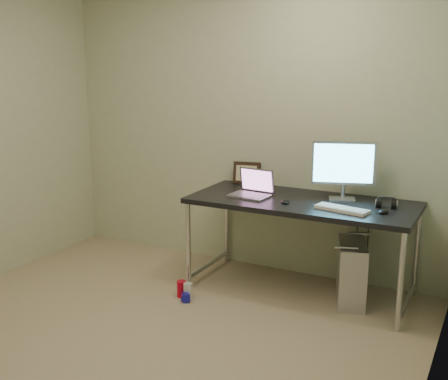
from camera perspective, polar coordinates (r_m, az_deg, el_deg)
floor at (r=3.80m, az=-9.51°, el=-15.57°), size 3.50×3.50×0.00m
wall_back at (r=4.87m, az=2.34°, el=6.53°), size 3.50×0.02×2.50m
wall_right at (r=2.71m, az=20.54°, el=0.32°), size 0.02×3.50×2.50m
desk at (r=4.39m, az=7.92°, el=-1.95°), size 1.74×0.76×0.75m
tower_computer at (r=4.40m, az=12.81°, el=-8.15°), size 0.33×0.49×0.50m
cable_a at (r=4.67m, az=13.40°, el=-4.79°), size 0.01×0.16×0.69m
cable_b at (r=4.64m, az=14.40°, el=-5.23°), size 0.02×0.11×0.71m
can_red at (r=4.46m, az=-4.34°, el=-9.98°), size 0.08×0.08×0.13m
can_white at (r=4.41m, az=-3.68°, el=-10.22°), size 0.07×0.07×0.13m
can_blue at (r=4.40m, az=-3.89°, el=-10.67°), size 0.12×0.15×0.07m
laptop at (r=4.47m, az=2.90°, el=0.04°), size 0.33×0.28×0.21m
monitor at (r=4.38m, az=12.08°, el=2.42°), size 0.47×0.20×0.46m
keyboard at (r=4.12m, az=11.90°, el=-1.91°), size 0.41×0.20×0.02m
mouse_right at (r=4.12m, az=15.91°, el=-2.06°), size 0.09×0.11×0.03m
mouse_left at (r=4.26m, az=6.24°, el=-1.12°), size 0.09×0.11×0.03m
headphones at (r=4.28m, az=16.18°, el=-1.36°), size 0.16×0.09×0.10m
picture_frame at (r=4.88m, az=2.34°, el=1.74°), size 0.25×0.12×0.19m
webcam at (r=4.70m, az=4.63°, el=1.19°), size 0.04×0.03×0.12m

